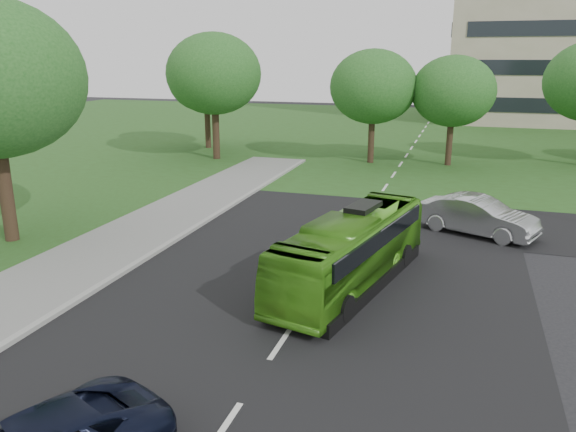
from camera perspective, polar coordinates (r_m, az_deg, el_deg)
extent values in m
plane|color=black|center=(17.61, 1.40, -9.75)|extent=(160.00, 160.00, 0.00)
cube|color=black|center=(36.34, 10.28, 3.54)|extent=(14.00, 120.00, 0.01)
cube|color=black|center=(30.55, 8.77, 1.28)|extent=(80.00, 12.00, 0.01)
cube|color=silver|center=(31.51, 9.06, 1.73)|extent=(0.15, 90.00, 0.01)
cube|color=#284C19|center=(60.90, 13.46, 8.28)|extent=(120.00, 60.00, 0.01)
cube|color=black|center=(77.45, 16.67, 18.87)|extent=(0.10, 18.40, 23.00)
cylinder|color=black|center=(43.80, -7.32, 8.10)|extent=(0.54, 0.54, 3.57)
ellipsoid|color=#1D521B|center=(43.42, -7.54, 14.14)|extent=(7.08, 7.08, 6.02)
cylinder|color=black|center=(42.26, 8.44, 7.42)|extent=(0.46, 0.46, 3.04)
ellipsoid|color=#1D521B|center=(41.87, 8.66, 12.87)|extent=(6.26, 6.26, 5.32)
cylinder|color=black|center=(42.42, 16.05, 6.94)|extent=(0.44, 0.44, 2.94)
ellipsoid|color=#1D521B|center=(42.04, 16.45, 12.07)|extent=(5.85, 5.85, 4.97)
cylinder|color=black|center=(49.33, -8.15, 8.73)|extent=(0.48, 0.48, 3.22)
ellipsoid|color=#1D521B|center=(48.99, -8.34, 13.52)|extent=(6.31, 6.31, 5.36)
cylinder|color=black|center=(26.51, -26.67, 1.69)|extent=(0.57, 0.57, 3.78)
imported|color=#428F1A|center=(19.32, 6.49, -3.48)|extent=(4.01, 9.21, 2.50)
imported|color=#BBBCC1|center=(26.16, 18.70, 0.02)|extent=(5.41, 3.64, 1.69)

